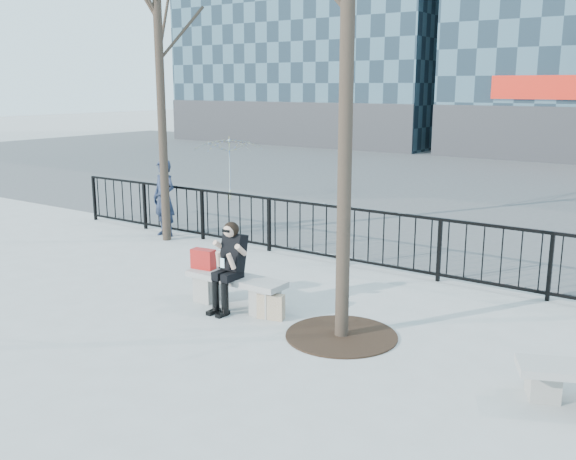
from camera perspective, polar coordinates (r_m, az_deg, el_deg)
The scene contains 11 objects.
ground at distance 9.82m, azimuth -4.62°, elevation -6.83°, with size 120.00×120.00×0.00m, color #9B9B96.
street_surface at distance 23.13m, azimuth 19.74°, elevation 3.84°, with size 60.00×23.00×0.01m, color #474747.
railing at distance 12.03m, azimuth 4.43°, elevation -0.40°, with size 14.00×0.06×1.10m.
tree_left at distance 13.91m, azimuth -11.57°, elevation 19.02°, with size 2.80×2.80×6.50m.
tree_grate at distance 8.72m, azimuth 4.77°, elevation -9.32°, with size 1.50×1.50×0.02m, color black.
bench_main at distance 9.72m, azimuth -4.65°, elevation -5.15°, with size 1.65×0.46×0.49m.
seated_woman at distance 9.50m, azimuth -5.31°, elevation -3.27°, with size 0.50×0.64×1.34m.
handbag at distance 10.06m, azimuth -7.54°, elevation -2.57°, with size 0.37×0.18×0.31m, color #B31916.
shopping_bag at distance 9.26m, azimuth -1.53°, elevation -6.82°, with size 0.39×0.14×0.37m, color #D1B294.
standing_man at distance 14.43m, azimuth -10.94°, elevation 2.81°, with size 0.62×0.41×1.70m, color black.
vendor_umbrella at distance 18.72m, azimuth -5.29°, elevation 5.46°, with size 2.02×2.06×1.86m, color yellow.
Camera 1 is at (5.92, -7.12, 3.28)m, focal length 40.00 mm.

